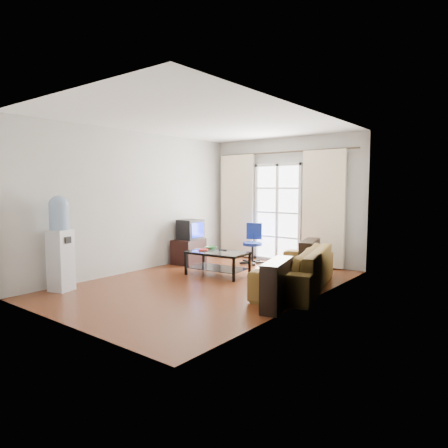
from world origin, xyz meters
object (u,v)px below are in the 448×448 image
at_px(task_chair, 253,252).
at_px(tv_stand, 189,251).
at_px(crt_tv, 190,229).
at_px(coffee_table, 218,260).
at_px(water_cooler, 60,241).
at_px(sofa, 296,268).

bearing_deg(task_chair, tv_stand, -166.44).
bearing_deg(crt_tv, task_chair, 36.74).
xyz_separation_m(crt_tv, task_chair, (1.11, 0.78, -0.48)).
bearing_deg(coffee_table, tv_stand, 155.91).
bearing_deg(task_chair, coffee_table, -106.93).
bearing_deg(crt_tv, tv_stand, -92.82).
bearing_deg(tv_stand, water_cooler, -98.89).
bearing_deg(tv_stand, task_chair, 27.48).
distance_m(tv_stand, water_cooler, 2.99).
bearing_deg(coffee_table, task_chair, 95.76).
distance_m(tv_stand, crt_tv, 0.47).
bearing_deg(water_cooler, tv_stand, 74.74).
height_order(tv_stand, task_chair, task_chair).
distance_m(task_chair, water_cooler, 3.96).
distance_m(sofa, water_cooler, 3.77).
relative_size(sofa, tv_stand, 3.38).
relative_size(crt_tv, water_cooler, 0.32).
bearing_deg(task_chair, water_cooler, -129.30).
height_order(sofa, task_chair, task_chair).
bearing_deg(crt_tv, sofa, -9.42).
height_order(coffee_table, water_cooler, water_cooler).
relative_size(coffee_table, crt_tv, 2.41).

